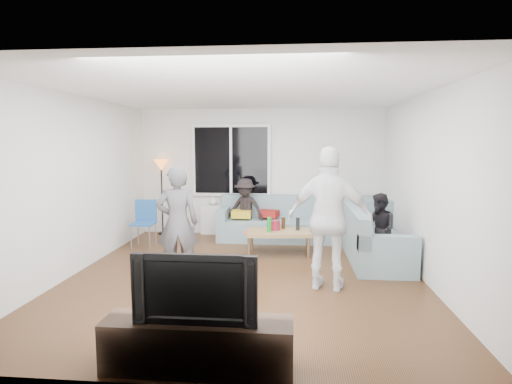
# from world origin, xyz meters

# --- Properties ---
(floor) EXTENTS (5.00, 5.50, 0.04)m
(floor) POSITION_xyz_m (0.00, 0.00, -0.02)
(floor) COLOR #56351C
(floor) RESTS_ON ground
(ceiling) EXTENTS (5.00, 5.50, 0.04)m
(ceiling) POSITION_xyz_m (0.00, 0.00, 2.62)
(ceiling) COLOR white
(ceiling) RESTS_ON ground
(wall_back) EXTENTS (5.00, 0.04, 2.60)m
(wall_back) POSITION_xyz_m (0.00, 2.77, 1.30)
(wall_back) COLOR silver
(wall_back) RESTS_ON ground
(wall_front) EXTENTS (5.00, 0.04, 2.60)m
(wall_front) POSITION_xyz_m (0.00, -2.77, 1.30)
(wall_front) COLOR silver
(wall_front) RESTS_ON ground
(wall_left) EXTENTS (0.04, 5.50, 2.60)m
(wall_left) POSITION_xyz_m (-2.52, 0.00, 1.30)
(wall_left) COLOR silver
(wall_left) RESTS_ON ground
(wall_right) EXTENTS (0.04, 5.50, 2.60)m
(wall_right) POSITION_xyz_m (2.52, 0.00, 1.30)
(wall_right) COLOR silver
(wall_right) RESTS_ON ground
(window_frame) EXTENTS (1.62, 0.06, 1.47)m
(window_frame) POSITION_xyz_m (-0.60, 2.69, 1.55)
(window_frame) COLOR white
(window_frame) RESTS_ON wall_back
(window_glass) EXTENTS (1.50, 0.02, 1.35)m
(window_glass) POSITION_xyz_m (-0.60, 2.65, 1.55)
(window_glass) COLOR black
(window_glass) RESTS_ON window_frame
(window_mullion) EXTENTS (0.05, 0.03, 1.35)m
(window_mullion) POSITION_xyz_m (-0.60, 2.64, 1.55)
(window_mullion) COLOR white
(window_mullion) RESTS_ON window_frame
(radiator) EXTENTS (1.30, 0.12, 0.62)m
(radiator) POSITION_xyz_m (-0.60, 2.65, 0.31)
(radiator) COLOR silver
(radiator) RESTS_ON floor
(potted_plant) EXTENTS (0.21, 0.18, 0.37)m
(potted_plant) POSITION_xyz_m (-0.28, 2.62, 0.81)
(potted_plant) COLOR #336B2B
(potted_plant) RESTS_ON radiator
(vase) EXTENTS (0.20, 0.20, 0.18)m
(vase) POSITION_xyz_m (-0.98, 2.62, 0.71)
(vase) COLOR silver
(vase) RESTS_ON radiator
(sofa_back_section) EXTENTS (2.30, 0.85, 0.85)m
(sofa_back_section) POSITION_xyz_m (0.36, 2.27, 0.42)
(sofa_back_section) COLOR gray
(sofa_back_section) RESTS_ON floor
(sofa_right_section) EXTENTS (2.00, 0.85, 0.85)m
(sofa_right_section) POSITION_xyz_m (2.02, 0.98, 0.42)
(sofa_right_section) COLOR gray
(sofa_right_section) RESTS_ON floor
(sofa_corner) EXTENTS (0.85, 0.85, 0.85)m
(sofa_corner) POSITION_xyz_m (2.35, 2.27, 0.42)
(sofa_corner) COLOR gray
(sofa_corner) RESTS_ON floor
(cushion_yellow) EXTENTS (0.38, 0.33, 0.14)m
(cushion_yellow) POSITION_xyz_m (-0.34, 2.25, 0.51)
(cushion_yellow) COLOR gold
(cushion_yellow) RESTS_ON sofa_back_section
(cushion_red) EXTENTS (0.43, 0.38, 0.13)m
(cushion_red) POSITION_xyz_m (0.20, 2.33, 0.51)
(cushion_red) COLOR maroon
(cushion_red) RESTS_ON sofa_back_section
(coffee_table) EXTENTS (1.15, 0.70, 0.40)m
(coffee_table) POSITION_xyz_m (0.45, 1.25, 0.20)
(coffee_table) COLOR #AC8453
(coffee_table) RESTS_ON floor
(pitcher) EXTENTS (0.17, 0.17, 0.17)m
(pitcher) POSITION_xyz_m (0.37, 1.31, 0.49)
(pitcher) COLOR maroon
(pitcher) RESTS_ON coffee_table
(side_chair) EXTENTS (0.42, 0.42, 0.86)m
(side_chair) POSITION_xyz_m (-2.05, 1.46, 0.43)
(side_chair) COLOR #2459A0
(side_chair) RESTS_ON floor
(floor_lamp) EXTENTS (0.32, 0.32, 1.56)m
(floor_lamp) POSITION_xyz_m (-2.05, 2.58, 0.78)
(floor_lamp) COLOR orange
(floor_lamp) RESTS_ON floor
(player_left) EXTENTS (0.65, 0.51, 1.60)m
(player_left) POSITION_xyz_m (-0.93, -0.19, 0.80)
(player_left) COLOR #48484D
(player_left) RESTS_ON floor
(player_right) EXTENTS (1.17, 0.68, 1.87)m
(player_right) POSITION_xyz_m (1.15, -0.43, 0.93)
(player_right) COLOR silver
(player_right) RESTS_ON floor
(spectator_right) EXTENTS (0.55, 0.64, 1.14)m
(spectator_right) POSITION_xyz_m (2.02, 0.71, 0.57)
(spectator_right) COLOR black
(spectator_right) RESTS_ON floor
(spectator_back) EXTENTS (0.88, 0.66, 1.21)m
(spectator_back) POSITION_xyz_m (-0.27, 2.30, 0.61)
(spectator_back) COLOR black
(spectator_back) RESTS_ON floor
(tv_console) EXTENTS (1.60, 0.40, 0.44)m
(tv_console) POSITION_xyz_m (-0.11, -2.50, 0.22)
(tv_console) COLOR #2F2117
(tv_console) RESTS_ON floor
(television) EXTENTS (1.03, 0.13, 0.59)m
(television) POSITION_xyz_m (-0.11, -2.50, 0.74)
(television) COLOR black
(television) RESTS_ON tv_console
(bottle_e) EXTENTS (0.07, 0.07, 0.22)m
(bottle_e) POSITION_xyz_m (0.76, 1.33, 0.51)
(bottle_e) COLOR black
(bottle_e) RESTS_ON coffee_table
(bottle_b) EXTENTS (0.08, 0.08, 0.26)m
(bottle_b) POSITION_xyz_m (0.28, 1.13, 0.53)
(bottle_b) COLOR #167C20
(bottle_b) RESTS_ON coffee_table
(bottle_c) EXTENTS (0.07, 0.07, 0.21)m
(bottle_c) POSITION_xyz_m (0.51, 1.44, 0.50)
(bottle_c) COLOR #331C0B
(bottle_c) RESTS_ON coffee_table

